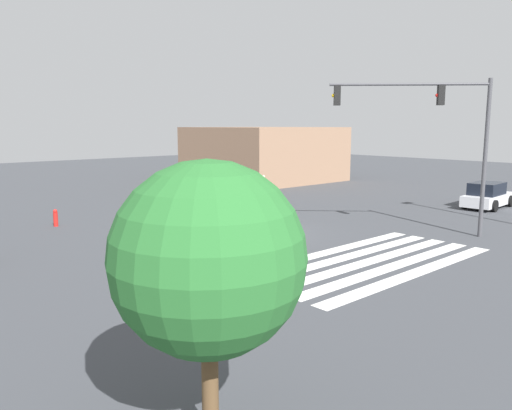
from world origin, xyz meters
name	(u,v)px	position (x,y,z in m)	size (l,w,h in m)	color
ground_plane	(256,234)	(0.00, 0.00, 0.00)	(109.13, 109.13, 0.00)	#3D3F44
crosswalk_markings	(370,261)	(0.00, -6.28, 0.00)	(10.05, 4.40, 0.01)	silver
traffic_signal_mast	(440,124)	(5.68, -5.68, 4.99)	(4.98, 4.98, 6.94)	#47474C
car_0	(188,188)	(4.21, 11.74, 0.69)	(2.11, 4.95, 1.51)	silver
car_2	(488,196)	(15.37, -3.83, 0.73)	(4.39, 2.16, 1.55)	silver
corner_building	(263,154)	(15.76, 16.59, 2.39)	(11.08, 11.08, 4.78)	#937056
pedestrian	(263,186)	(7.19, 7.30, 0.95)	(0.41, 0.41, 1.71)	brown
tree_corner_a	(208,259)	(-10.74, -10.94, 3.00)	(2.94, 2.94, 4.48)	brown
fire_hydrant	(56,218)	(-6.21, 7.92, 0.43)	(0.22, 0.22, 0.86)	red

